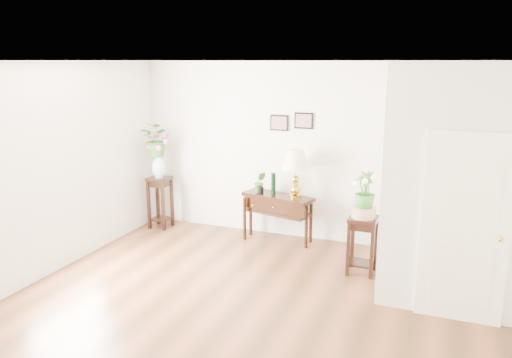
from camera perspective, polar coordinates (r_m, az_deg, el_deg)
The scene contains 20 objects.
floor at distance 5.80m, azimuth -0.13°, elevation -15.53°, with size 6.00×5.50×0.02m, color brown.
ceiling at distance 5.08m, azimuth -0.15°, elevation 13.34°, with size 6.00×5.50×0.02m, color white.
wall_back at distance 7.83m, azimuth 7.20°, elevation 2.93°, with size 6.00×0.02×2.80m, color silver.
wall_front at distance 3.05m, azimuth -19.97°, elevation -14.84°, with size 6.00×0.02×2.80m, color silver.
wall_left at distance 6.92m, azimuth -23.98°, elevation 0.49°, with size 0.02×5.50×2.80m, color silver.
partition at distance 6.66m, azimuth 22.85°, elevation 0.14°, with size 1.80×1.95×2.80m, color silver.
door at distance 5.78m, azimuth 22.74°, elevation -5.35°, with size 0.90×0.05×2.10m, color white.
art_print_left at distance 7.93m, azimuth 2.67°, elevation 6.43°, with size 0.30×0.02×0.25m, color black.
art_print_right at distance 7.80m, azimuth 5.48°, elevation 6.65°, with size 0.30×0.02×0.25m, color black.
wall_ornament at distance 6.71m, azimuth 15.26°, elevation 6.45°, with size 0.51×0.51×0.07m, color #B1834B.
console_table at distance 7.92m, azimuth 2.47°, elevation -4.48°, with size 1.14×0.38×0.76m, color black.
table_lamp at distance 7.64m, azimuth 4.54°, elevation 0.51°, with size 0.42×0.42×0.74m, color #B6912D.
green_vase at distance 7.79m, azimuth 2.00°, elevation -0.57°, with size 0.07×0.07×0.35m, color black.
potted_plant at distance 7.87m, azimuth 0.46°, elevation -0.47°, with size 0.18×0.15×0.33m, color #327026.
plant_stand_a at distance 8.70m, azimuth -10.87°, elevation -2.64°, with size 0.34×0.34×0.88m, color black.
porcelain_vase at distance 8.55m, azimuth -11.07°, elevation 1.66°, with size 0.24×0.24×0.41m, color silver, non-canonical shape.
lily_arrangement at distance 8.47m, azimuth -11.21°, elevation 4.75°, with size 0.52×0.45×0.58m, color #327026.
plant_stand_b at distance 6.89m, azimuth 12.03°, elevation -7.43°, with size 0.37×0.37×0.78m, color black.
ceramic_bowl at distance 6.74m, azimuth 12.22°, elevation -3.67°, with size 0.32×0.32×0.14m, color tan.
narcissus at distance 6.66m, azimuth 12.35°, elevation -1.31°, with size 0.28×0.28×0.49m, color #327026.
Camera 1 is at (1.85, -4.73, 2.80)m, focal length 35.00 mm.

